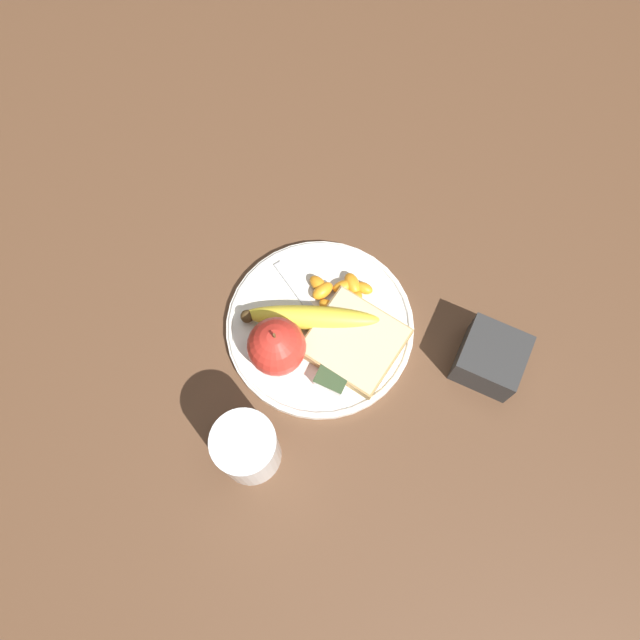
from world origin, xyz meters
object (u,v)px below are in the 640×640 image
object	(u,v)px
apple	(277,346)
jam_packet	(332,379)
plate	(320,326)
condiment_caddy	(491,358)
bread_slice	(355,342)
banana	(310,320)
fork	(321,323)
juice_glass	(247,449)

from	to	relation	value
apple	jam_packet	bearing A→B (deg)	-0.73
plate	condiment_caddy	world-z (taller)	condiment_caddy
condiment_caddy	bread_slice	bearing A→B (deg)	-162.89
apple	banana	distance (m)	0.07
fork	jam_packet	xyz separation A→B (m)	(0.05, -0.07, 0.01)
banana	jam_packet	world-z (taller)	banana
fork	bread_slice	bearing A→B (deg)	21.72
juice_glass	bread_slice	world-z (taller)	juice_glass
apple	bread_slice	distance (m)	0.11
plate	juice_glass	bearing A→B (deg)	-91.67
apple	jam_packet	size ratio (longest dim) A/B	2.10
juice_glass	bread_slice	distance (m)	0.21
juice_glass	apple	xyz separation A→B (m)	(-0.03, 0.14, 0.00)
condiment_caddy	juice_glass	bearing A→B (deg)	-133.62
apple	banana	xyz separation A→B (m)	(0.02, 0.06, -0.02)
juice_glass	jam_packet	bearing A→B (deg)	67.71
plate	jam_packet	size ratio (longest dim) A/B	6.32
condiment_caddy	apple	bearing A→B (deg)	-156.72
jam_packet	condiment_caddy	xyz separation A→B (m)	(0.18, 0.12, 0.01)
banana	fork	distance (m)	0.02
apple	condiment_caddy	size ratio (longest dim) A/B	1.07
plate	apple	size ratio (longest dim) A/B	3.01
juice_glass	banana	xyz separation A→B (m)	(-0.01, 0.20, -0.02)
plate	jam_packet	bearing A→B (deg)	-53.35
apple	jam_packet	distance (m)	0.09
fork	condiment_caddy	size ratio (longest dim) A/B	2.10
juice_glass	condiment_caddy	bearing A→B (deg)	46.38
jam_packet	condiment_caddy	bearing A→B (deg)	32.20
apple	fork	size ratio (longest dim) A/B	0.51
apple	plate	bearing A→B (deg)	63.19
bread_slice	banana	bearing A→B (deg)	179.19
condiment_caddy	jam_packet	bearing A→B (deg)	-147.80
apple	condiment_caddy	xyz separation A→B (m)	(0.27, 0.11, -0.02)
plate	bread_slice	xyz separation A→B (m)	(0.06, -0.01, 0.02)
plate	fork	xyz separation A→B (m)	(-0.00, 0.00, 0.01)
banana	fork	bearing A→B (deg)	30.27
banana	fork	world-z (taller)	banana
plate	banana	distance (m)	0.03
condiment_caddy	fork	bearing A→B (deg)	-168.85
apple	banana	world-z (taller)	apple
bread_slice	juice_glass	bearing A→B (deg)	-107.50
bread_slice	plate	bearing A→B (deg)	174.41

